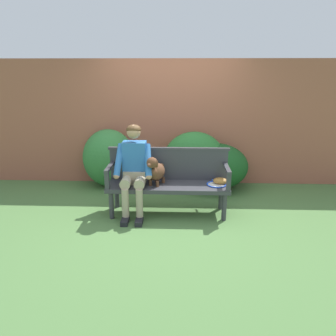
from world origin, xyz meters
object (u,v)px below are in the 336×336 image
Objects in this scene: garden_bench at (168,188)px; dog_on_bench at (156,170)px; person_seated at (134,167)px; tennis_racket at (216,184)px; baseball_glove at (220,181)px.

dog_on_bench reaches higher than garden_bench.
person_seated reaches higher than dog_on_bench.
dog_on_bench is 0.76× the size of tennis_racket.
baseball_glove is (0.77, 0.05, 0.10)m from garden_bench.
dog_on_bench reaches higher than tennis_racket.
garden_bench is at bearing -177.54° from tennis_racket.
baseball_glove is (0.95, 0.09, -0.18)m from dog_on_bench.
tennis_racket is (0.70, 0.03, 0.07)m from garden_bench.
garden_bench is 8.09× the size of baseball_glove.
dog_on_bench is at bearing -2.61° from person_seated.
baseball_glove is (1.26, 0.07, -0.22)m from person_seated.
person_seated is 1.23m from tennis_racket.
baseball_glove is (0.07, 0.02, 0.04)m from tennis_racket.
person_seated is at bearing 177.39° from dog_on_bench.
tennis_racket is (0.88, 0.06, -0.21)m from dog_on_bench.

